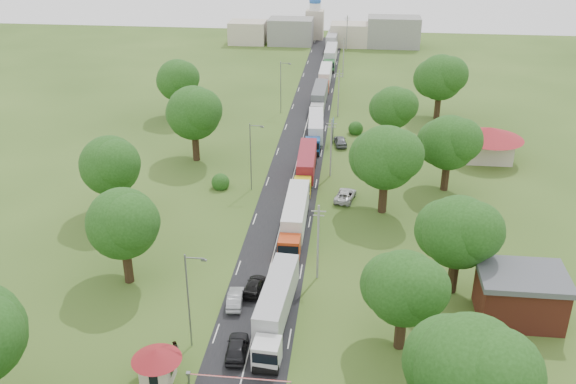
# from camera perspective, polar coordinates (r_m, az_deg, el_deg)

# --- Properties ---
(ground) EXTENTS (260.00, 260.00, 0.00)m
(ground) POSITION_cam_1_polar(r_m,az_deg,el_deg) (78.39, -1.06, -4.60)
(ground) COLOR #2F4B19
(ground) RESTS_ON ground
(road) EXTENTS (8.00, 200.00, 0.04)m
(road) POSITION_cam_1_polar(r_m,az_deg,el_deg) (96.11, 0.46, 1.34)
(road) COLOR black
(road) RESTS_ON ground
(boom_barrier) EXTENTS (9.22, 0.35, 1.18)m
(boom_barrier) POSITION_cam_1_polar(r_m,az_deg,el_deg) (57.99, -5.72, -16.10)
(boom_barrier) COLOR slate
(boom_barrier) RESTS_ON ground
(guard_booth) EXTENTS (4.40, 4.40, 3.45)m
(guard_booth) POSITION_cam_1_polar(r_m,az_deg,el_deg) (58.49, -11.57, -14.51)
(guard_booth) COLOR #BFB29E
(guard_booth) RESTS_ON ground
(info_sign) EXTENTS (0.12, 3.10, 4.10)m
(info_sign) POSITION_cam_1_polar(r_m,az_deg,el_deg) (108.58, 4.03, 5.87)
(info_sign) COLOR slate
(info_sign) RESTS_ON ground
(pole_1) EXTENTS (1.60, 0.24, 9.00)m
(pole_1) POSITION_cam_1_polar(r_m,az_deg,el_deg) (69.56, 2.69, -4.37)
(pole_1) COLOR gray
(pole_1) RESTS_ON ground
(pole_2) EXTENTS (1.60, 0.24, 9.00)m
(pole_2) POSITION_cam_1_polar(r_m,az_deg,el_deg) (94.87, 3.84, 4.01)
(pole_2) COLOR gray
(pole_2) RESTS_ON ground
(pole_3) EXTENTS (1.60, 0.24, 9.00)m
(pole_3) POSITION_cam_1_polar(r_m,az_deg,el_deg) (121.36, 4.51, 8.81)
(pole_3) COLOR gray
(pole_3) RESTS_ON ground
(pole_4) EXTENTS (1.60, 0.24, 9.00)m
(pole_4) POSITION_cam_1_polar(r_m,az_deg,el_deg) (148.41, 4.95, 11.87)
(pole_4) COLOR gray
(pole_4) RESTS_ON ground
(pole_5) EXTENTS (1.60, 0.24, 9.00)m
(pole_5) POSITION_cam_1_polar(r_m,az_deg,el_deg) (175.75, 5.26, 13.98)
(pole_5) COLOR gray
(pole_5) RESTS_ON ground
(lamp_0) EXTENTS (2.03, 0.22, 10.00)m
(lamp_0) POSITION_cam_1_polar(r_m,az_deg,el_deg) (59.78, -8.74, -9.20)
(lamp_0) COLOR slate
(lamp_0) RESTS_ON ground
(lamp_1) EXTENTS (2.03, 0.22, 10.00)m
(lamp_1) POSITION_cam_1_polar(r_m,az_deg,el_deg) (90.05, -3.25, 3.42)
(lamp_1) COLOR slate
(lamp_1) RESTS_ON ground
(lamp_2) EXTENTS (2.03, 0.22, 10.00)m
(lamp_2) POSITION_cam_1_polar(r_m,az_deg,el_deg) (122.86, -0.58, 9.51)
(lamp_2) COLOR slate
(lamp_2) RESTS_ON ground
(tree_1) EXTENTS (9.60, 9.60, 12.05)m
(tree_1) POSITION_cam_1_polar(r_m,az_deg,el_deg) (49.69, 15.88, -14.90)
(tree_1) COLOR #382616
(tree_1) RESTS_ON ground
(tree_2) EXTENTS (8.00, 8.00, 10.10)m
(tree_2) POSITION_cam_1_polar(r_m,az_deg,el_deg) (59.44, 10.27, -8.33)
(tree_2) COLOR #382616
(tree_2) RESTS_ON ground
(tree_3) EXTENTS (8.80, 8.80, 11.07)m
(tree_3) POSITION_cam_1_polar(r_m,az_deg,el_deg) (68.41, 14.90, -3.40)
(tree_3) COLOR #382616
(tree_3) RESTS_ON ground
(tree_4) EXTENTS (9.60, 9.60, 12.05)m
(tree_4) POSITION_cam_1_polar(r_m,az_deg,el_deg) (83.67, 8.67, 3.10)
(tree_4) COLOR #382616
(tree_4) RESTS_ON ground
(tree_5) EXTENTS (8.80, 8.80, 11.07)m
(tree_5) POSITION_cam_1_polar(r_m,az_deg,el_deg) (92.17, 14.12, 4.32)
(tree_5) COLOR #382616
(tree_5) RESTS_ON ground
(tree_6) EXTENTS (8.00, 8.00, 10.10)m
(tree_6) POSITION_cam_1_polar(r_m,az_deg,el_deg) (107.67, 9.35, 7.44)
(tree_6) COLOR #382616
(tree_6) RESTS_ON ground
(tree_7) EXTENTS (9.60, 9.60, 12.05)m
(tree_7) POSITION_cam_1_polar(r_m,az_deg,el_deg) (122.51, 13.39, 9.90)
(tree_7) COLOR #382616
(tree_7) RESTS_ON ground
(tree_10) EXTENTS (8.80, 8.80, 11.07)m
(tree_10) POSITION_cam_1_polar(r_m,az_deg,el_deg) (69.98, -14.46, -2.66)
(tree_10) COLOR #382616
(tree_10) RESTS_ON ground
(tree_11) EXTENTS (8.80, 8.80, 11.07)m
(tree_11) POSITION_cam_1_polar(r_m,az_deg,el_deg) (85.03, -15.53, 2.34)
(tree_11) COLOR #382616
(tree_11) RESTS_ON ground
(tree_12) EXTENTS (9.60, 9.60, 12.05)m
(tree_12) POSITION_cam_1_polar(r_m,az_deg,el_deg) (100.77, -8.38, 7.01)
(tree_12) COLOR #382616
(tree_12) RESTS_ON ground
(tree_13) EXTENTS (8.80, 8.80, 11.07)m
(tree_13) POSITION_cam_1_polar(r_m,az_deg,el_deg) (121.46, -9.77, 9.78)
(tree_13) COLOR #382616
(tree_13) RESTS_ON ground
(house_brick) EXTENTS (8.60, 6.60, 5.20)m
(house_brick) POSITION_cam_1_polar(r_m,az_deg,el_deg) (68.45, 19.93, -8.61)
(house_brick) COLOR maroon
(house_brick) RESTS_ON ground
(house_cream) EXTENTS (10.08, 10.08, 5.80)m
(house_cream) POSITION_cam_1_polar(r_m,az_deg,el_deg) (105.71, 17.50, 4.54)
(house_cream) COLOR #BFB29E
(house_cream) RESTS_ON ground
(distant_town) EXTENTS (52.00, 8.00, 8.00)m
(distant_town) POSITION_cam_1_polar(r_m,az_deg,el_deg) (181.04, 3.72, 13.98)
(distant_town) COLOR gray
(distant_town) RESTS_ON ground
(church) EXTENTS (5.00, 5.00, 12.30)m
(church) POSITION_cam_1_polar(r_m,az_deg,el_deg) (188.80, 2.40, 15.07)
(church) COLOR #BFB29E
(church) RESTS_ON ground
(truck_0) EXTENTS (3.26, 14.72, 4.07)m
(truck_0) POSITION_cam_1_polar(r_m,az_deg,el_deg) (63.73, -1.10, -10.14)
(truck_0) COLOR silver
(truck_0) RESTS_ON ground
(truck_1) EXTENTS (2.71, 15.07, 4.18)m
(truck_1) POSITION_cam_1_polar(r_m,az_deg,el_deg) (79.67, 0.62, -2.26)
(truck_1) COLOR #B93A15
(truck_1) RESTS_ON ground
(truck_2) EXTENTS (2.79, 14.35, 3.97)m
(truck_2) POSITION_cam_1_polar(r_m,az_deg,el_deg) (94.67, 1.63, 2.33)
(truck_2) COLOR gold
(truck_2) RESTS_ON ground
(truck_3) EXTENTS (3.19, 14.32, 3.95)m
(truck_3) POSITION_cam_1_polar(r_m,az_deg,el_deg) (109.45, 2.45, 5.57)
(truck_3) COLOR #17488E
(truck_3) RESTS_ON ground
(truck_4) EXTENTS (2.64, 14.77, 4.09)m
(truck_4) POSITION_cam_1_polar(r_m,az_deg,el_deg) (126.61, 2.81, 8.37)
(truck_4) COLOR #AEAEAE
(truck_4) RESTS_ON ground
(truck_5) EXTENTS (2.37, 13.79, 3.83)m
(truck_5) POSITION_cam_1_polar(r_m,az_deg,el_deg) (141.88, 3.32, 10.18)
(truck_5) COLOR #BB341C
(truck_5) RESTS_ON ground
(truck_6) EXTENTS (2.72, 15.35, 4.25)m
(truck_6) POSITION_cam_1_polar(r_m,az_deg,el_deg) (159.18, 3.80, 11.94)
(truck_6) COLOR #225C2C
(truck_6) RESTS_ON ground
(truck_7) EXTENTS (3.06, 15.34, 4.24)m
(truck_7) POSITION_cam_1_polar(r_m,az_deg,el_deg) (176.04, 3.96, 13.24)
(truck_7) COLOR #B6B6B6
(truck_7) RESTS_ON ground
(car_lane_front) EXTENTS (2.18, 4.82, 1.61)m
(car_lane_front) POSITION_cam_1_polar(r_m,az_deg,el_deg) (61.11, -4.57, -13.62)
(car_lane_front) COLOR black
(car_lane_front) RESTS_ON ground
(car_lane_mid) EXTENTS (1.87, 4.44, 1.43)m
(car_lane_mid) POSITION_cam_1_polar(r_m,az_deg,el_deg) (67.55, -4.71, -9.43)
(car_lane_mid) COLOR gray
(car_lane_mid) RESTS_ON ground
(car_lane_rear) EXTENTS (2.31, 4.74, 1.33)m
(car_lane_rear) POSITION_cam_1_polar(r_m,az_deg,el_deg) (69.50, -2.98, -8.31)
(car_lane_rear) COLOR black
(car_lane_rear) RESTS_ON ground
(car_verge_near) EXTENTS (3.32, 5.48, 1.42)m
(car_verge_near) POSITION_cam_1_polar(r_m,az_deg,el_deg) (89.13, 5.12, -0.29)
(car_verge_near) COLOR silver
(car_verge_near) RESTS_ON ground
(car_verge_far) EXTENTS (2.66, 4.94, 1.60)m
(car_verge_far) POSITION_cam_1_polar(r_m,az_deg,el_deg) (108.26, 4.68, 4.55)
(car_verge_far) COLOR #5B5E63
(car_verge_far) RESTS_ON ground
(pedestrian_booth) EXTENTS (1.15, 1.14, 1.87)m
(pedestrian_booth) POSITION_cam_1_polar(r_m,az_deg,el_deg) (61.28, -10.00, -13.71)
(pedestrian_booth) COLOR gray
(pedestrian_booth) RESTS_ON ground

